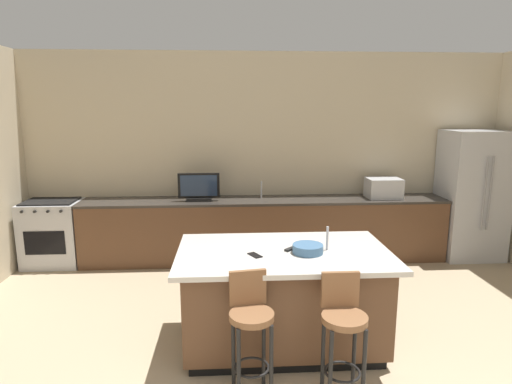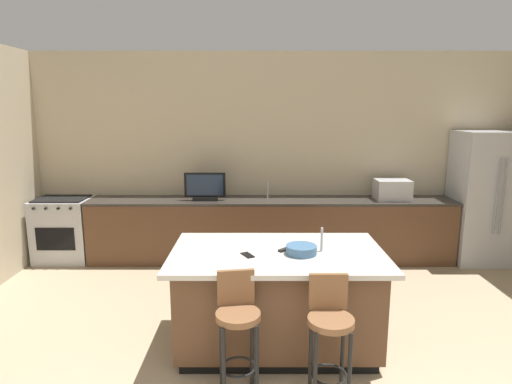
# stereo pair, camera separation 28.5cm
# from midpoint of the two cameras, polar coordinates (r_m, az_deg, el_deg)

# --- Properties ---
(wall_back) EXTENTS (7.48, 0.12, 2.99)m
(wall_back) POSITION_cam_midpoint_polar(r_m,az_deg,el_deg) (6.45, 0.05, 4.85)
(wall_back) COLOR beige
(wall_back) RESTS_ON ground_plane
(counter_back) EXTENTS (5.22, 0.62, 0.91)m
(counter_back) POSITION_cam_midpoint_polar(r_m,az_deg,el_deg) (6.28, -0.12, -5.01)
(counter_back) COLOR brown
(counter_back) RESTS_ON ground_plane
(kitchen_island) EXTENTS (1.92, 1.15, 0.93)m
(kitchen_island) POSITION_cam_midpoint_polar(r_m,az_deg,el_deg) (4.10, 1.57, -13.80)
(kitchen_island) COLOR black
(kitchen_island) RESTS_ON ground_plane
(refrigerator) EXTENTS (0.85, 0.72, 1.88)m
(refrigerator) POSITION_cam_midpoint_polar(r_m,az_deg,el_deg) (6.99, 25.66, -0.36)
(refrigerator) COLOR #B7BABF
(refrigerator) RESTS_ON ground_plane
(range_oven) EXTENTS (0.77, 0.63, 0.93)m
(range_oven) POSITION_cam_midpoint_polar(r_m,az_deg,el_deg) (6.80, -26.37, -4.87)
(range_oven) COLOR #B7BABF
(range_oven) RESTS_ON ground_plane
(microwave) EXTENTS (0.48, 0.36, 0.29)m
(microwave) POSITION_cam_midpoint_polar(r_m,az_deg,el_deg) (6.47, 15.34, 0.50)
(microwave) COLOR #B7BABF
(microwave) RESTS_ON counter_back
(tv_monitor) EXTENTS (0.58, 0.16, 0.40)m
(tv_monitor) POSITION_cam_midpoint_polar(r_m,az_deg,el_deg) (6.10, -8.90, 0.50)
(tv_monitor) COLOR black
(tv_monitor) RESTS_ON counter_back
(sink_faucet_back) EXTENTS (0.02, 0.02, 0.24)m
(sink_faucet_back) POSITION_cam_midpoint_polar(r_m,az_deg,el_deg) (6.24, -0.60, 0.29)
(sink_faucet_back) COLOR #B2B2B7
(sink_faucet_back) RESTS_ON counter_back
(sink_faucet_island) EXTENTS (0.02, 0.02, 0.22)m
(sink_faucet_island) POSITION_cam_midpoint_polar(r_m,az_deg,el_deg) (3.95, 7.39, -6.11)
(sink_faucet_island) COLOR #B2B2B7
(sink_faucet_island) RESTS_ON kitchen_island
(bar_stool_left) EXTENTS (0.34, 0.36, 0.97)m
(bar_stool_left) POSITION_cam_midpoint_polar(r_m,az_deg,el_deg) (3.42, -3.20, -17.13)
(bar_stool_left) COLOR brown
(bar_stool_left) RESTS_ON ground_plane
(bar_stool_right) EXTENTS (0.34, 0.34, 0.98)m
(bar_stool_right) POSITION_cam_midpoint_polar(r_m,az_deg,el_deg) (3.39, 8.99, -17.34)
(bar_stool_right) COLOR brown
(bar_stool_right) RESTS_ON ground_plane
(fruit_bowl) EXTENTS (0.27, 0.27, 0.08)m
(fruit_bowl) POSITION_cam_midpoint_polar(r_m,az_deg,el_deg) (3.86, 4.77, -7.53)
(fruit_bowl) COLOR #3F668C
(fruit_bowl) RESTS_ON kitchen_island
(cell_phone) EXTENTS (0.13, 0.17, 0.01)m
(cell_phone) POSITION_cam_midpoint_polar(r_m,az_deg,el_deg) (3.80, -2.31, -8.38)
(cell_phone) COLOR black
(cell_phone) RESTS_ON kitchen_island
(tv_remote) EXTENTS (0.15, 0.15, 0.02)m
(tv_remote) POSITION_cam_midpoint_polar(r_m,az_deg,el_deg) (3.96, 2.69, -7.50)
(tv_remote) COLOR black
(tv_remote) RESTS_ON kitchen_island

